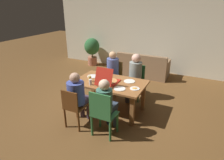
% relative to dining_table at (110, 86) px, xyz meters
% --- Properties ---
extents(ground_plane, '(20.00, 20.00, 0.00)m').
position_rel_dining_table_xyz_m(ground_plane, '(0.00, 0.00, -0.63)').
color(ground_plane, brown).
extents(back_wall, '(7.60, 0.12, 2.91)m').
position_rel_dining_table_xyz_m(back_wall, '(0.00, 3.29, 0.83)').
color(back_wall, beige).
rests_on(back_wall, ground).
extents(dining_table, '(1.61, 0.97, 0.73)m').
position_rel_dining_table_xyz_m(dining_table, '(0.00, 0.00, 0.00)').
color(dining_table, '#975D30').
rests_on(dining_table, ground).
extents(chair_0, '(0.40, 0.45, 0.88)m').
position_rel_dining_table_xyz_m(chair_0, '(0.32, 0.92, -0.13)').
color(chair_0, '#286636').
rests_on(chair_0, ground).
extents(person_0, '(0.33, 0.53, 1.23)m').
position_rel_dining_table_xyz_m(person_0, '(0.32, 0.78, 0.09)').
color(person_0, '#39373C').
rests_on(person_0, ground).
extents(chair_1, '(0.39, 0.46, 0.86)m').
position_rel_dining_table_xyz_m(chair_1, '(-0.34, -0.93, -0.15)').
color(chair_1, '#593215').
rests_on(chair_1, ground).
extents(person_1, '(0.35, 0.52, 1.17)m').
position_rel_dining_table_xyz_m(person_1, '(-0.34, -0.79, 0.06)').
color(person_1, '#423346').
rests_on(person_1, ground).
extents(chair_2, '(0.46, 0.38, 0.95)m').
position_rel_dining_table_xyz_m(chair_2, '(0.32, -0.95, -0.12)').
color(chair_2, '#2F6F3C').
rests_on(chair_2, ground).
extents(person_2, '(0.30, 0.52, 1.16)m').
position_rel_dining_table_xyz_m(person_2, '(0.32, -0.79, 0.05)').
color(person_2, '#2F3C4B').
rests_on(person_2, ground).
extents(chair_3, '(0.43, 0.42, 0.89)m').
position_rel_dining_table_xyz_m(chair_3, '(-0.34, 0.94, -0.13)').
color(chair_3, brown).
rests_on(chair_3, ground).
extents(person_3, '(0.32, 0.55, 1.21)m').
position_rel_dining_table_xyz_m(person_3, '(-0.34, 0.79, 0.08)').
color(person_3, '#423439').
rests_on(person_3, ground).
extents(pizza_box_0, '(0.40, 0.54, 0.40)m').
position_rel_dining_table_xyz_m(pizza_box_0, '(-0.01, -0.07, 0.16)').
color(pizza_box_0, '#B42115').
rests_on(pizza_box_0, dining_table).
extents(plate_0, '(0.26, 0.26, 0.01)m').
position_rel_dining_table_xyz_m(plate_0, '(-0.53, 0.10, 0.11)').
color(plate_0, white).
rests_on(plate_0, dining_table).
extents(plate_1, '(0.21, 0.21, 0.03)m').
position_rel_dining_table_xyz_m(plate_1, '(0.64, -0.11, 0.11)').
color(plate_1, white).
rests_on(plate_1, dining_table).
extents(plate_2, '(0.26, 0.26, 0.01)m').
position_rel_dining_table_xyz_m(plate_2, '(0.39, 0.20, 0.11)').
color(plate_2, white).
rests_on(plate_2, dining_table).
extents(plate_3, '(0.25, 0.25, 0.01)m').
position_rel_dining_table_xyz_m(plate_3, '(0.36, -0.26, 0.11)').
color(plate_3, white).
rests_on(plate_3, dining_table).
extents(drinking_glass_0, '(0.07, 0.07, 0.13)m').
position_rel_dining_table_xyz_m(drinking_glass_0, '(-0.31, -0.34, 0.17)').
color(drinking_glass_0, silver).
rests_on(drinking_glass_0, dining_table).
extents(drinking_glass_1, '(0.07, 0.07, 0.13)m').
position_rel_dining_table_xyz_m(drinking_glass_1, '(-0.42, -0.19, 0.17)').
color(drinking_glass_1, '#E0C164').
rests_on(drinking_glass_1, dining_table).
extents(couch, '(1.71, 0.77, 0.81)m').
position_rel_dining_table_xyz_m(couch, '(-0.01, 2.57, -0.33)').
color(couch, '#8D6B4B').
rests_on(couch, ground).
extents(potted_plant, '(0.60, 0.60, 1.09)m').
position_rel_dining_table_xyz_m(potted_plant, '(-2.25, 2.86, 0.04)').
color(potted_plant, '#B86B50').
rests_on(potted_plant, ground).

